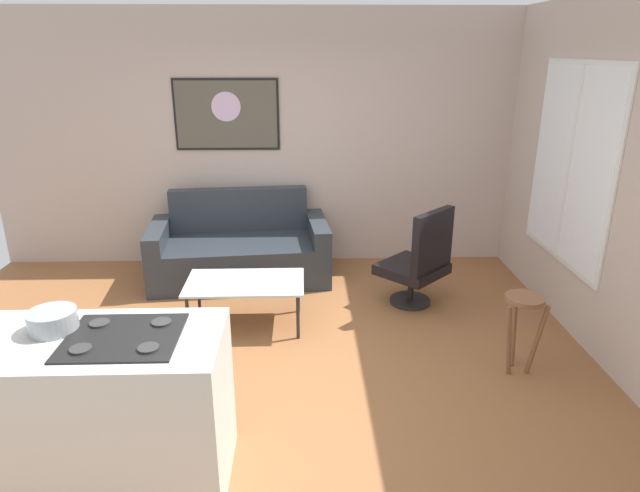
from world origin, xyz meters
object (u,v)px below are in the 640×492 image
couch (240,251)px  bar_stool (523,315)px  armchair (420,261)px  coffee_table (245,285)px  wall_painting (227,114)px  mixing_bowl (53,321)px

couch → bar_stool: (2.34, -1.97, 0.18)m
couch → armchair: 1.97m
coffee_table → wall_painting: 2.12m
couch → coffee_table: size_ratio=1.88×
bar_stool → couch: bearing=139.9°
coffee_table → bar_stool: 2.32m
armchair → bar_stool: bearing=-65.4°
armchair → wall_painting: 2.63m
bar_stool → wall_painting: bearing=135.1°
coffee_table → armchair: bearing=12.5°
armchair → mixing_bowl: mixing_bowl is taller
bar_stool → coffee_table: bearing=159.3°
couch → mixing_bowl: 3.10m
couch → bar_stool: couch is taller
coffee_table → wall_painting: wall_painting is taller
couch → armchair: size_ratio=1.99×
coffee_table → mixing_bowl: mixing_bowl is taller
couch → bar_stool: bearing=-40.1°
armchair → bar_stool: 1.30m
bar_stool → wall_painting: 3.70m
mixing_bowl → wall_painting: bearing=81.0°
bar_stool → mixing_bowl: size_ratio=2.42×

